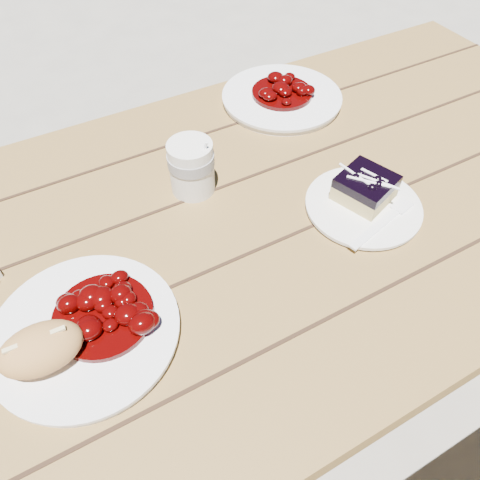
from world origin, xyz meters
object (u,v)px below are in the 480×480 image
main_plate (86,332)px  second_plate (282,98)px  picnic_table (164,306)px  blueberry_cake (365,187)px  bread_roll (41,349)px  dessert_plate (363,207)px  coffee_cup (192,167)px

main_plate → second_plate: size_ratio=1.00×
picnic_table → main_plate: size_ratio=7.80×
main_plate → blueberry_cake: bearing=2.9°
picnic_table → blueberry_cake: (0.37, -0.07, 0.20)m
picnic_table → bread_roll: size_ratio=18.50×
picnic_table → dessert_plate: 0.41m
main_plate → coffee_cup: 0.33m
main_plate → coffee_cup: coffee_cup is taller
dessert_plate → second_plate: 0.36m
picnic_table → main_plate: 0.24m
dessert_plate → blueberry_cake: (0.01, 0.01, 0.03)m
second_plate → blueberry_cake: bearing=-97.6°
main_plate → second_plate: 0.66m
main_plate → dessert_plate: bearing=1.2°
second_plate → dessert_plate: bearing=-98.9°
main_plate → blueberry_cake: 0.51m
picnic_table → coffee_cup: bearing=39.9°
blueberry_cake → coffee_cup: (-0.25, 0.18, 0.02)m
dessert_plate → blueberry_cake: size_ratio=1.78×
bread_roll → coffee_cup: coffee_cup is taller
main_plate → bread_roll: bread_roll is taller
blueberry_cake → main_plate: bearing=163.6°
picnic_table → bread_roll: 0.31m
dessert_plate → coffee_cup: size_ratio=1.99×
main_plate → second_plate: bearing=33.4°
main_plate → bread_roll: (-0.05, -0.02, 0.04)m
picnic_table → blueberry_cake: blueberry_cake is taller
picnic_table → main_plate: main_plate is taller
bread_roll → blueberry_cake: (0.56, 0.05, -0.01)m
picnic_table → main_plate: (-0.14, -0.10, 0.17)m
main_plate → bread_roll: bearing=-160.0°
picnic_table → dessert_plate: dessert_plate is taller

